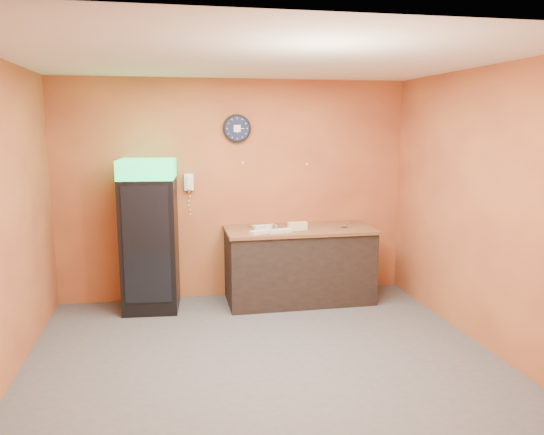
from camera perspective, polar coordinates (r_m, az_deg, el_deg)
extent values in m
plane|color=#47474C|center=(5.32, -0.99, -14.81)|extent=(4.50, 4.50, 0.00)
cube|color=#C86F38|center=(6.86, -3.97, 2.99)|extent=(4.50, 0.02, 2.80)
cube|color=#C86F38|center=(5.03, -27.19, -0.62)|extent=(0.02, 4.00, 2.80)
cube|color=#C86F38|center=(5.73, 21.71, 0.95)|extent=(0.02, 4.00, 2.80)
cube|color=white|center=(4.86, -1.09, 16.72)|extent=(4.50, 4.00, 0.02)
cube|color=black|center=(6.57, -12.98, -2.87)|extent=(0.69, 0.69, 1.60)
cube|color=#19D55C|center=(6.43, -13.30, 5.11)|extent=(0.69, 0.69, 0.23)
cube|color=black|center=(6.23, -12.85, -2.89)|extent=(0.53, 0.06, 1.37)
cube|color=black|center=(6.78, 2.90, -5.23)|extent=(1.82, 0.81, 0.91)
cylinder|color=black|center=(6.79, -3.80, 9.53)|extent=(0.36, 0.05, 0.36)
cylinder|color=#0F1433|center=(6.76, -3.77, 9.53)|extent=(0.30, 0.01, 0.30)
cube|color=white|center=(6.75, -3.76, 9.53)|extent=(0.09, 0.00, 0.09)
cube|color=white|center=(6.75, -8.94, 3.78)|extent=(0.11, 0.07, 0.21)
cube|color=white|center=(6.70, -8.92, 3.74)|extent=(0.05, 0.04, 0.17)
cube|color=brown|center=(6.68, 2.94, -1.30)|extent=(1.85, 0.86, 0.04)
cube|color=beige|center=(6.52, 2.76, -1.16)|extent=(0.24, 0.10, 0.05)
cube|color=beige|center=(6.51, 2.76, -0.72)|extent=(0.24, 0.10, 0.05)
cube|color=beige|center=(6.32, -1.18, -1.55)|extent=(0.29, 0.20, 0.04)
cube|color=beige|center=(6.37, 0.84, -1.46)|extent=(0.29, 0.16, 0.04)
cube|color=beige|center=(6.63, -0.79, -1.00)|extent=(0.30, 0.16, 0.04)
cylinder|color=silver|center=(6.61, 0.17, -0.99)|extent=(0.05, 0.05, 0.05)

